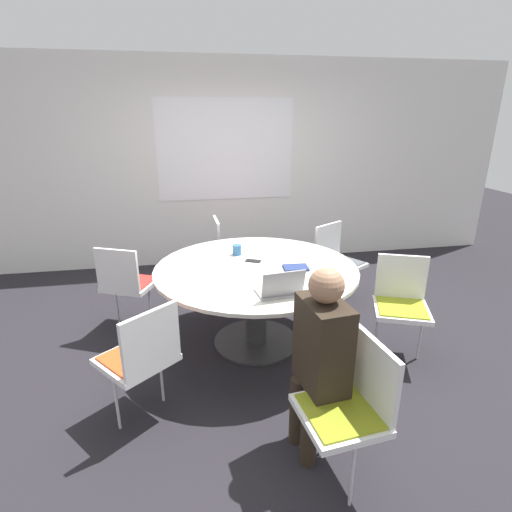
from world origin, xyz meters
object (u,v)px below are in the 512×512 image
object	(u,v)px
chair_1	(401,299)
chair_5	(141,353)
spiral_notebook	(296,268)
handbag	(315,275)
chair_2	(336,257)
cell_phone	(253,261)
coffee_cup	(237,250)
person_0	(320,350)
chair_4	(126,280)
chair_0	(351,401)
chair_3	(228,248)
laptop	(280,289)

from	to	relation	value
chair_1	chair_5	world-z (taller)	same
spiral_notebook	handbag	bearing A→B (deg)	63.58
spiral_notebook	chair_2	bearing A→B (deg)	49.29
chair_2	cell_phone	bearing A→B (deg)	-2.62
coffee_cup	handbag	bearing A→B (deg)	36.51
chair_5	person_0	size ratio (longest dim) A/B	0.71
chair_1	chair_4	xyz separation A→B (m)	(-2.34, 0.84, 0.00)
spiral_notebook	chair_1	bearing A→B (deg)	-18.60
cell_phone	chair_4	bearing A→B (deg)	165.25
chair_0	handbag	distance (m)	2.77
chair_3	person_0	distance (m)	2.55
chair_0	person_0	xyz separation A→B (m)	(-0.11, 0.23, 0.19)
chair_4	laptop	size ratio (longest dim) A/B	2.53
chair_3	coffee_cup	xyz separation A→B (m)	(-0.01, -0.89, 0.27)
chair_2	chair_5	distance (m)	2.48
chair_3	laptop	bearing A→B (deg)	3.69
chair_0	chair_2	bearing A→B (deg)	-25.96
chair_5	laptop	distance (m)	1.05
chair_0	spiral_notebook	size ratio (longest dim) A/B	3.98
coffee_cup	person_0	bearing A→B (deg)	-81.16
cell_phone	person_0	bearing A→B (deg)	-84.47
chair_5	coffee_cup	size ratio (longest dim) A/B	9.19
handbag	chair_4	bearing A→B (deg)	-161.92
chair_1	cell_phone	distance (m)	1.32
person_0	cell_phone	world-z (taller)	person_0
chair_1	cell_phone	xyz separation A→B (m)	(-1.18, 0.53, 0.23)
chair_2	handbag	xyz separation A→B (m)	(-0.08, 0.43, -0.38)
chair_2	coffee_cup	distance (m)	1.23
laptop	coffee_cup	world-z (taller)	laptop
chair_1	cell_phone	size ratio (longest dim) A/B	5.56
chair_5	handbag	size ratio (longest dim) A/B	2.42
chair_1	spiral_notebook	distance (m)	0.93
chair_0	cell_phone	xyz separation A→B (m)	(-0.25, 1.66, 0.23)
coffee_cup	chair_4	bearing A→B (deg)	174.60
person_0	spiral_notebook	world-z (taller)	person_0
chair_2	chair_5	size ratio (longest dim) A/B	1.00
person_0	spiral_notebook	size ratio (longest dim) A/B	5.58
chair_0	chair_2	xyz separation A→B (m)	(0.78, 2.23, 0.00)
chair_5	cell_phone	distance (m)	1.36
person_0	coffee_cup	distance (m)	1.66
chair_3	handbag	xyz separation A→B (m)	(1.05, -0.11, -0.38)
chair_2	laptop	world-z (taller)	laptop
laptop	cell_phone	distance (m)	0.75
chair_4	spiral_notebook	distance (m)	1.60
chair_1	cell_phone	world-z (taller)	chair_1
chair_5	coffee_cup	world-z (taller)	chair_5
chair_0	chair_2	world-z (taller)	same
cell_phone	chair_3	bearing A→B (deg)	95.50
laptop	chair_2	bearing A→B (deg)	-132.89
laptop	spiral_notebook	world-z (taller)	laptop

